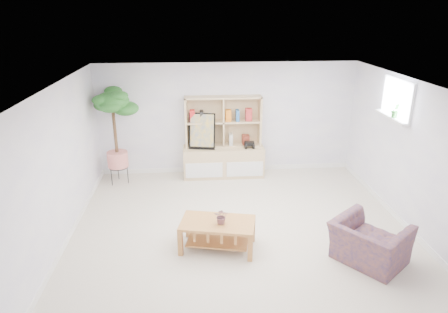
{
  "coord_description": "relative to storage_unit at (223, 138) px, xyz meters",
  "views": [
    {
      "loc": [
        -0.73,
        -5.8,
        3.44
      ],
      "look_at": [
        -0.23,
        0.44,
        1.11
      ],
      "focal_mm": 32.0,
      "sensor_mm": 36.0,
      "label": 1
    }
  ],
  "objects": [
    {
      "name": "floor",
      "position": [
        0.1,
        -2.24,
        -0.86
      ],
      "size": [
        5.5,
        5.0,
        0.01
      ],
      "primitive_type": "cube",
      "color": "#BAB0A2",
      "rests_on": "ground"
    },
    {
      "name": "ceiling",
      "position": [
        0.1,
        -2.24,
        1.54
      ],
      "size": [
        5.5,
        5.0,
        0.01
      ],
      "primitive_type": "cube",
      "color": "white",
      "rests_on": "walls"
    },
    {
      "name": "walls",
      "position": [
        0.1,
        -2.24,
        0.34
      ],
      "size": [
        5.51,
        5.01,
        2.4
      ],
      "color": "white",
      "rests_on": "floor"
    },
    {
      "name": "baseboard",
      "position": [
        0.1,
        -2.24,
        -0.81
      ],
      "size": [
        5.5,
        5.0,
        0.1
      ],
      "primitive_type": null,
      "color": "white",
      "rests_on": "floor"
    },
    {
      "name": "window",
      "position": [
        2.83,
        -1.64,
        1.14
      ],
      "size": [
        0.1,
        0.98,
        0.68
      ],
      "primitive_type": null,
      "color": "white",
      "rests_on": "walls"
    },
    {
      "name": "window_sill",
      "position": [
        2.77,
        -1.64,
        0.82
      ],
      "size": [
        0.14,
        1.0,
        0.04
      ],
      "primitive_type": "cube",
      "color": "white",
      "rests_on": "walls"
    },
    {
      "name": "storage_unit",
      "position": [
        0.0,
        0.0,
        0.0
      ],
      "size": [
        1.72,
        0.58,
        1.72
      ],
      "primitive_type": null,
      "color": "tan",
      "rests_on": "floor"
    },
    {
      "name": "poster",
      "position": [
        -0.45,
        -0.05,
        0.17
      ],
      "size": [
        0.57,
        0.23,
        0.76
      ],
      "primitive_type": null,
      "rotation": [
        0.0,
        0.0,
        -0.19
      ],
      "color": "yellow",
      "rests_on": "storage_unit"
    },
    {
      "name": "toy_truck",
      "position": [
        0.54,
        -0.09,
        -0.14
      ],
      "size": [
        0.3,
        0.21,
        0.16
      ],
      "primitive_type": null,
      "rotation": [
        0.0,
        0.0,
        -0.02
      ],
      "color": "black",
      "rests_on": "storage_unit"
    },
    {
      "name": "coffee_table",
      "position": [
        -0.31,
        -2.82,
        -0.64
      ],
      "size": [
        1.2,
        0.82,
        0.45
      ],
      "primitive_type": null,
      "rotation": [
        0.0,
        0.0,
        -0.22
      ],
      "color": "#9A522D",
      "rests_on": "floor"
    },
    {
      "name": "table_plant",
      "position": [
        -0.25,
        -2.87,
        -0.29
      ],
      "size": [
        0.25,
        0.23,
        0.24
      ],
      "primitive_type": "imported",
      "rotation": [
        0.0,
        0.0,
        -0.21
      ],
      "color": "#236A30",
      "rests_on": "coffee_table"
    },
    {
      "name": "floor_tree",
      "position": [
        -2.2,
        -0.23,
        0.14
      ],
      "size": [
        0.9,
        0.9,
        2.0
      ],
      "primitive_type": null,
      "rotation": [
        0.0,
        0.0,
        -0.25
      ],
      "color": "#1D5C1E",
      "rests_on": "floor"
    },
    {
      "name": "armchair",
      "position": [
        1.81,
        -3.34,
        -0.51
      ],
      "size": [
        1.25,
        1.27,
        0.71
      ],
      "primitive_type": "imported",
      "rotation": [
        0.0,
        0.0,
        2.24
      ],
      "color": "navy",
      "rests_on": "floor"
    },
    {
      "name": "sill_plant",
      "position": [
        2.77,
        -1.74,
        0.96
      ],
      "size": [
        0.16,
        0.14,
        0.25
      ],
      "primitive_type": "imported",
      "rotation": [
        0.0,
        0.0,
        -0.25
      ],
      "color": "#1D5C1E",
      "rests_on": "window_sill"
    }
  ]
}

